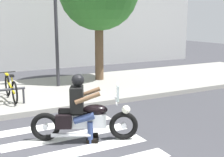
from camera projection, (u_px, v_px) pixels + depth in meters
name	position (u px, v px, depth m)	size (l,w,h in m)	color
sidewalk	(5.00, 97.00, 9.58)	(24.00, 4.40, 0.15)	gray
crosswalk_stripe_2	(81.00, 150.00, 5.80)	(2.80, 0.40, 0.01)	white
crosswalk_stripe_3	(67.00, 136.00, 6.50)	(2.80, 0.40, 0.01)	white
crosswalk_stripe_4	(56.00, 125.00, 7.19)	(2.80, 0.40, 0.01)	white
motorcycle	(85.00, 120.00, 6.23)	(2.08, 1.10, 1.20)	black
rider	(81.00, 103.00, 6.16)	(0.76, 0.70, 1.43)	black
bicycle_4	(11.00, 88.00, 8.84)	(0.48, 1.73, 0.80)	black
street_lamp	(56.00, 14.00, 10.30)	(0.28, 0.28, 4.45)	#2D2D33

